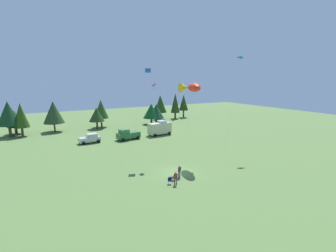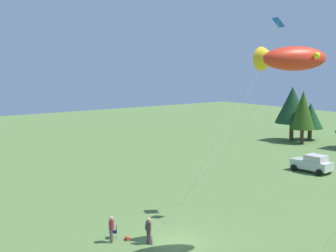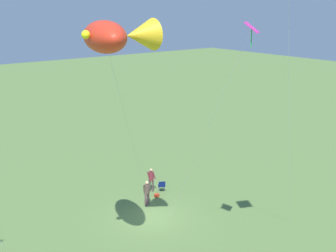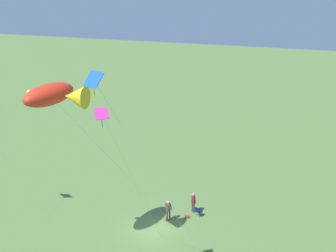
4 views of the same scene
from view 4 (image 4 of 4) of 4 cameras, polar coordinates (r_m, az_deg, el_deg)
ground_plane at (r=37.38m, az=-1.94°, el=-12.48°), size 160.00×160.00×0.00m
person_kite_flyer at (r=38.01m, az=0.04°, el=-10.06°), size 0.58×0.36×1.74m
folding_chair at (r=38.87m, az=3.69°, el=-10.28°), size 0.65×0.65×0.82m
person_spectator at (r=39.15m, az=3.10°, el=-9.13°), size 0.55×0.52×1.74m
backpack_on_grass at (r=38.80m, az=2.31°, el=-10.96°), size 0.32×0.23×0.22m
kite_large_fish at (r=30.84m, az=-13.58°, el=3.68°), size 7.81×8.15×12.44m
kite_diamond_blue at (r=23.68m, az=-8.28°, el=4.28°), size 6.84×4.20×14.71m
kite_diamond_rainbow at (r=26.08m, az=-7.61°, el=0.46°), size 1.62×7.62×12.31m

